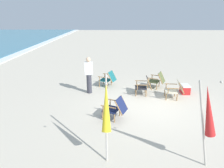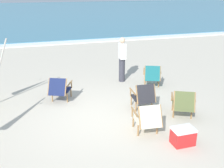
# 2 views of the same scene
# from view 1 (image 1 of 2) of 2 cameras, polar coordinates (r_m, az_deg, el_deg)

# --- Properties ---
(ground_plane) EXTENTS (80.00, 80.00, 0.00)m
(ground_plane) POSITION_cam_1_polar(r_m,az_deg,el_deg) (7.84, 11.54, -6.42)
(ground_plane) COLOR beige
(beach_chair_far_center) EXTENTS (0.63, 0.73, 0.81)m
(beach_chair_far_center) POSITION_cam_1_polar(r_m,az_deg,el_deg) (8.80, 9.26, -0.38)
(beach_chair_far_center) COLOR #28282D
(beach_chair_far_center) RESTS_ON ground
(beach_chair_mid_center) EXTENTS (0.83, 0.92, 0.78)m
(beach_chair_mid_center) POSITION_cam_1_polar(r_m,az_deg,el_deg) (6.67, 1.10, -6.74)
(beach_chair_mid_center) COLOR #19234C
(beach_chair_mid_center) RESTS_ON ground
(beach_chair_back_right) EXTENTS (0.84, 0.92, 0.79)m
(beach_chair_back_right) POSITION_cam_1_polar(r_m,az_deg,el_deg) (9.70, 12.81, 1.22)
(beach_chair_back_right) COLOR #515B33
(beach_chair_back_right) RESTS_ON ground
(beach_chair_back_left) EXTENTS (0.64, 0.79, 0.79)m
(beach_chair_back_left) POSITION_cam_1_polar(r_m,az_deg,el_deg) (8.69, 17.63, -1.35)
(beach_chair_back_left) COLOR beige
(beach_chair_back_left) RESTS_ON ground
(beach_chair_front_left) EXTENTS (0.82, 0.91, 0.79)m
(beach_chair_front_left) POSITION_cam_1_polar(r_m,az_deg,el_deg) (9.66, -1.04, 1.63)
(beach_chair_front_left) COLOR #196066
(beach_chair_front_left) RESTS_ON ground
(umbrella_furled_yellow) EXTENTS (0.83, 0.24, 2.00)m
(umbrella_furled_yellow) POSITION_cam_1_polar(r_m,az_deg,el_deg) (4.67, -1.64, -6.67)
(umbrella_furled_yellow) COLOR #B7B2A8
(umbrella_furled_yellow) RESTS_ON ground
(umbrella_furled_red) EXTENTS (0.34, 0.53, 2.09)m
(umbrella_furled_red) POSITION_cam_1_polar(r_m,az_deg,el_deg) (4.79, 25.85, -7.22)
(umbrella_furled_red) COLOR #B7B2A8
(umbrella_furled_red) RESTS_ON ground
(person_near_chairs) EXTENTS (0.22, 0.34, 1.63)m
(person_near_chairs) POSITION_cam_1_polar(r_m,az_deg,el_deg) (8.81, -6.63, 2.59)
(person_near_chairs) COLOR #383842
(person_near_chairs) RESTS_ON ground
(cooler_box) EXTENTS (0.49, 0.35, 0.40)m
(cooler_box) POSITION_cam_1_polar(r_m,az_deg,el_deg) (9.48, 20.13, -1.35)
(cooler_box) COLOR red
(cooler_box) RESTS_ON ground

